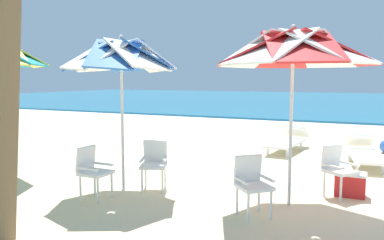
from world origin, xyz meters
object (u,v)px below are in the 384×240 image
at_px(beach_umbrella_0, 293,50).
at_px(plastic_chair_2, 92,169).
at_px(plastic_chair_0, 337,167).
at_px(beach_umbrella_1, 121,58).
at_px(plastic_chair_3, 154,162).
at_px(sun_lounger_2, 287,141).
at_px(sun_lounger_1, 364,153).
at_px(plastic_chair_1, 252,182).
at_px(cooler_box, 350,184).

xyz_separation_m(beach_umbrella_0, plastic_chair_2, (-2.98, -1.01, -1.89)).
bearing_deg(plastic_chair_0, beach_umbrella_1, -161.19).
xyz_separation_m(plastic_chair_3, sun_lounger_2, (1.40, 4.70, -0.22)).
bearing_deg(plastic_chair_0, sun_lounger_1, 82.72).
xyz_separation_m(plastic_chair_1, sun_lounger_2, (-0.56, 5.27, -0.22)).
relative_size(beach_umbrella_0, plastic_chair_1, 3.19).
relative_size(beach_umbrella_1, cooler_box, 5.42).
xyz_separation_m(plastic_chair_0, plastic_chair_1, (-1.03, -1.50, 0.00)).
distance_m(beach_umbrella_0, cooler_box, 2.52).
bearing_deg(sun_lounger_2, plastic_chair_2, -109.82).
relative_size(plastic_chair_0, cooler_box, 1.73).
relative_size(plastic_chair_1, plastic_chair_2, 1.00).
relative_size(beach_umbrella_0, sun_lounger_1, 1.25).
xyz_separation_m(plastic_chair_0, plastic_chair_3, (-2.98, -0.92, 0.00)).
height_order(plastic_chair_2, sun_lounger_2, plastic_chair_2).
bearing_deg(beach_umbrella_1, plastic_chair_1, -7.40).
bearing_deg(plastic_chair_3, plastic_chair_1, -16.37).
bearing_deg(sun_lounger_2, plastic_chair_3, -106.54).
bearing_deg(plastic_chair_1, beach_umbrella_0, 59.04).
relative_size(plastic_chair_0, plastic_chair_3, 1.00).
bearing_deg(cooler_box, plastic_chair_1, -127.29).
height_order(plastic_chair_3, sun_lounger_1, plastic_chair_3).
distance_m(beach_umbrella_0, plastic_chair_0, 2.15).
bearing_deg(beach_umbrella_0, plastic_chair_0, 52.89).
xyz_separation_m(beach_umbrella_1, sun_lounger_2, (1.88, 4.95, -2.04)).
bearing_deg(cooler_box, plastic_chair_2, -152.83).
distance_m(plastic_chair_1, cooler_box, 2.05).
relative_size(beach_umbrella_1, sun_lounger_2, 1.24).
bearing_deg(plastic_chair_0, plastic_chair_1, -124.46).
bearing_deg(sun_lounger_1, sun_lounger_2, 152.74).
xyz_separation_m(beach_umbrella_1, cooler_box, (3.67, 1.30, -2.12)).
bearing_deg(sun_lounger_1, plastic_chair_3, -132.03).
height_order(sun_lounger_1, cooler_box, sun_lounger_1).
distance_m(plastic_chair_1, beach_umbrella_1, 3.06).
distance_m(plastic_chair_0, cooler_box, 0.38).
bearing_deg(beach_umbrella_1, beach_umbrella_0, 7.13).
height_order(plastic_chair_0, plastic_chair_1, same).
xyz_separation_m(plastic_chair_2, sun_lounger_2, (2.02, 5.61, -0.22)).
relative_size(plastic_chair_1, sun_lounger_2, 0.39).
bearing_deg(cooler_box, beach_umbrella_0, -131.24).
distance_m(plastic_chair_0, sun_lounger_2, 4.10).
distance_m(sun_lounger_1, sun_lounger_2, 2.18).
bearing_deg(beach_umbrella_0, sun_lounger_2, 101.78).
bearing_deg(sun_lounger_1, beach_umbrella_0, -105.21).
distance_m(beach_umbrella_1, plastic_chair_3, 1.90).
xyz_separation_m(plastic_chair_1, plastic_chair_3, (-1.95, 0.57, 0.00)).
bearing_deg(sun_lounger_2, cooler_box, -63.96).
relative_size(plastic_chair_2, cooler_box, 1.73).
bearing_deg(plastic_chair_3, beach_umbrella_1, -152.14).
relative_size(beach_umbrella_1, sun_lounger_1, 1.22).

